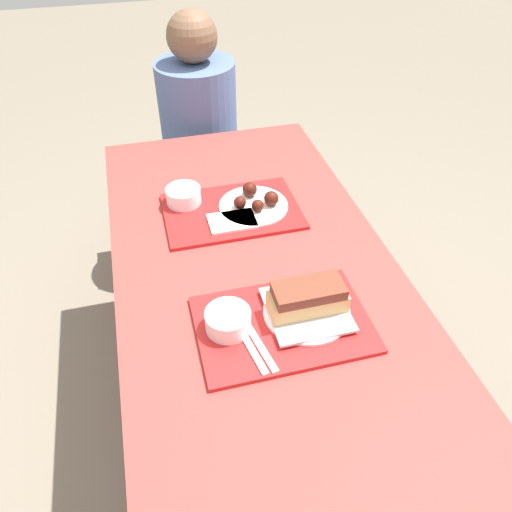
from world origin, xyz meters
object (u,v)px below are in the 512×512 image
object	(u,v)px
tray_far	(232,211)
wings_plate_far	(255,202)
brisket_sandwich_plate	(307,303)
bowl_coleslaw_far	(183,195)
tray_near	(283,324)
person_seated_across	(198,115)
bowl_coleslaw_near	(228,320)

from	to	relation	value
tray_far	wings_plate_far	bearing A→B (deg)	0.86
brisket_sandwich_plate	wings_plate_far	bearing A→B (deg)	91.35
brisket_sandwich_plate	tray_far	bearing A→B (deg)	100.29
brisket_sandwich_plate	bowl_coleslaw_far	size ratio (longest dim) A/B	1.96
tray_far	bowl_coleslaw_far	distance (m)	0.16
tray_near	brisket_sandwich_plate	bearing A→B (deg)	14.34
tray_near	wings_plate_far	bearing A→B (deg)	83.63
tray_near	wings_plate_far	world-z (taller)	wings_plate_far
wings_plate_far	person_seated_across	xyz separation A→B (m)	(-0.06, 0.75, -0.05)
bowl_coleslaw_far	wings_plate_far	size ratio (longest dim) A/B	0.51
tray_near	bowl_coleslaw_near	world-z (taller)	bowl_coleslaw_near
bowl_coleslaw_near	tray_near	bearing A→B (deg)	-7.84
bowl_coleslaw_far	wings_plate_far	distance (m)	0.23
tray_far	bowl_coleslaw_near	size ratio (longest dim) A/B	3.81
wings_plate_far	person_seated_across	distance (m)	0.76
brisket_sandwich_plate	bowl_coleslaw_far	world-z (taller)	brisket_sandwich_plate
brisket_sandwich_plate	tray_near	bearing A→B (deg)	-165.66
tray_near	bowl_coleslaw_far	bearing A→B (deg)	105.66
brisket_sandwich_plate	bowl_coleslaw_far	distance (m)	0.59
tray_far	bowl_coleslaw_far	bearing A→B (deg)	150.75
tray_near	bowl_coleslaw_far	world-z (taller)	bowl_coleslaw_far
tray_far	bowl_coleslaw_far	size ratio (longest dim) A/B	3.81
tray_near	person_seated_across	world-z (taller)	person_seated_across
bowl_coleslaw_far	person_seated_across	world-z (taller)	person_seated_across
tray_near	bowl_coleslaw_far	distance (m)	0.59
tray_far	bowl_coleslaw_far	world-z (taller)	bowl_coleslaw_far
tray_near	wings_plate_far	distance (m)	0.49
person_seated_across	bowl_coleslaw_near	bearing A→B (deg)	-96.08
tray_near	brisket_sandwich_plate	size ratio (longest dim) A/B	1.94
bowl_coleslaw_near	brisket_sandwich_plate	world-z (taller)	brisket_sandwich_plate
tray_far	bowl_coleslaw_near	xyz separation A→B (m)	(-0.11, -0.47, 0.03)
tray_near	bowl_coleslaw_far	xyz separation A→B (m)	(-0.16, 0.56, 0.03)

